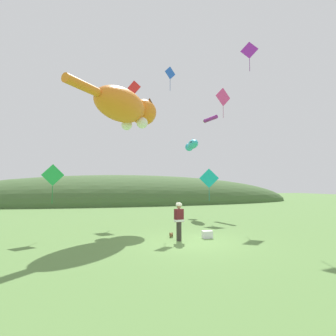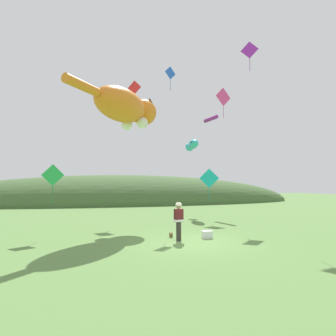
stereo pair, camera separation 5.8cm
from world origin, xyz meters
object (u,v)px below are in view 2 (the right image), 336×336
at_px(kite_giant_cat, 126,108).
at_px(kite_diamond_green, 53,175).
at_px(picnic_cooler, 207,234).
at_px(kite_fish_windsock, 193,145).
at_px(kite_diamond_violet, 249,50).
at_px(kite_diamond_red, 134,88).
at_px(kite_diamond_pink, 223,97).
at_px(kite_spool, 171,235).
at_px(festival_attendant, 179,220).
at_px(kite_tube_streamer, 211,119).
at_px(kite_diamond_blue, 170,73).
at_px(kite_diamond_teal, 209,178).

xyz_separation_m(kite_giant_cat, kite_diamond_green, (-3.97, -2.48, -4.57)).
bearing_deg(picnic_cooler, kite_fish_windsock, 73.17).
bearing_deg(kite_diamond_violet, kite_diamond_red, 131.28).
height_order(kite_giant_cat, kite_diamond_violet, kite_diamond_violet).
bearing_deg(kite_diamond_red, kite_diamond_pink, -42.39).
bearing_deg(kite_diamond_red, kite_giant_cat, -102.38).
bearing_deg(kite_diamond_violet, kite_giant_cat, 168.47).
relative_size(kite_giant_cat, kite_fish_windsock, 2.15).
bearing_deg(kite_giant_cat, kite_spool, -66.67).
bearing_deg(kite_diamond_violet, festival_attendant, -151.06).
bearing_deg(kite_fish_windsock, kite_diamond_green, -144.35).
height_order(festival_attendant, kite_diamond_red, kite_diamond_red).
height_order(kite_tube_streamer, kite_diamond_blue, kite_diamond_blue).
distance_m(kite_tube_streamer, kite_diamond_violet, 8.23).
bearing_deg(kite_diamond_teal, kite_diamond_violet, -40.10).
xyz_separation_m(picnic_cooler, kite_tube_streamer, (5.25, 10.92, 8.81)).
relative_size(kite_spool, kite_tube_streamer, 0.13).
height_order(kite_fish_windsock, kite_diamond_teal, kite_fish_windsock).
bearing_deg(kite_diamond_pink, kite_diamond_green, -164.56).
bearing_deg(kite_tube_streamer, kite_diamond_pink, -104.62).
height_order(picnic_cooler, kite_diamond_pink, kite_diamond_pink).
height_order(kite_tube_streamer, kite_diamond_red, kite_diamond_red).
xyz_separation_m(kite_fish_windsock, kite_diamond_green, (-10.45, -7.50, -3.14)).
xyz_separation_m(kite_diamond_red, kite_diamond_blue, (2.25, -3.97, -0.08)).
relative_size(kite_diamond_red, kite_diamond_teal, 0.96).
height_order(picnic_cooler, kite_fish_windsock, kite_fish_windsock).
bearing_deg(festival_attendant, kite_diamond_green, 156.18).
height_order(kite_diamond_pink, kite_diamond_blue, kite_diamond_blue).
relative_size(kite_fish_windsock, kite_diamond_teal, 1.32).
distance_m(festival_attendant, picnic_cooler, 1.72).
height_order(kite_fish_windsock, kite_diamond_green, kite_fish_windsock).
bearing_deg(kite_spool, kite_diamond_teal, 47.40).
xyz_separation_m(kite_giant_cat, kite_diamond_blue, (3.59, 2.14, 3.63)).
height_order(kite_diamond_green, kite_diamond_pink, kite_diamond_pink).
height_order(picnic_cooler, kite_diamond_green, kite_diamond_green).
relative_size(festival_attendant, picnic_cooler, 3.53).
bearing_deg(kite_tube_streamer, kite_fish_windsock, -155.67).
bearing_deg(kite_spool, kite_giant_cat, 113.33).
xyz_separation_m(kite_giant_cat, kite_fish_windsock, (6.48, 5.02, -1.43)).
xyz_separation_m(kite_diamond_violet, kite_diamond_green, (-12.14, -0.81, -8.73)).
bearing_deg(picnic_cooler, kite_diamond_teal, 64.49).
relative_size(kite_giant_cat, kite_diamond_green, 3.22).
height_order(kite_spool, kite_diamond_violet, kite_diamond_violet).
distance_m(kite_tube_streamer, kite_diamond_pink, 5.58).
distance_m(kite_spool, kite_diamond_violet, 13.55).
bearing_deg(picnic_cooler, kite_diamond_pink, 55.19).
bearing_deg(kite_diamond_teal, kite_giant_cat, -177.84).
bearing_deg(kite_diamond_teal, kite_fish_windsock, 83.35).
relative_size(kite_giant_cat, kite_diamond_teal, 2.83).
xyz_separation_m(kite_spool, kite_tube_streamer, (6.91, 10.27, 8.86)).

